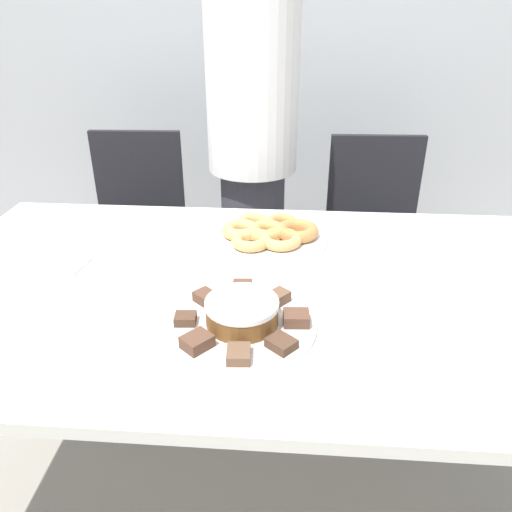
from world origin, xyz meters
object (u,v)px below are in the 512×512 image
at_px(frosted_cake, 241,312).
at_px(napkin, 63,263).
at_px(person_standing, 253,152).
at_px(office_chair_left, 137,243).
at_px(office_chair_right, 373,250).
at_px(plate_donuts, 267,238).
at_px(plate_cake, 241,325).

relative_size(frosted_cake, napkin, 1.12).
xyz_separation_m(person_standing, office_chair_left, (-0.52, 0.06, -0.44)).
bearing_deg(person_standing, napkin, -122.18).
xyz_separation_m(person_standing, frosted_cake, (0.05, -1.00, -0.08)).
distance_m(office_chair_left, office_chair_right, 1.04).
height_order(office_chair_left, frosted_cake, office_chair_left).
distance_m(person_standing, frosted_cake, 1.00).
distance_m(office_chair_left, napkin, 0.86).
bearing_deg(plate_donuts, office_chair_left, 135.68).
bearing_deg(person_standing, office_chair_left, 173.89).
distance_m(plate_cake, plate_donuts, 0.46).
bearing_deg(office_chair_left, plate_cake, -63.56).
distance_m(frosted_cake, napkin, 0.58).
distance_m(office_chair_right, plate_cake, 1.20).
bearing_deg(frosted_cake, plate_donuts, 85.75).
bearing_deg(plate_donuts, plate_cake, -94.25).
height_order(person_standing, frosted_cake, person_standing).
relative_size(plate_cake, plate_donuts, 0.91).
bearing_deg(frosted_cake, person_standing, 93.07).
bearing_deg(plate_cake, napkin, 153.59).
bearing_deg(napkin, person_standing, 57.82).
height_order(person_standing, office_chair_left, person_standing).
bearing_deg(frosted_cake, plate_cake, 64.16).
relative_size(office_chair_right, frosted_cake, 5.41).
height_order(frosted_cake, napkin, frosted_cake).
distance_m(person_standing, plate_cake, 1.00).
bearing_deg(plate_cake, frosted_cake, -115.84).
xyz_separation_m(person_standing, office_chair_right, (0.52, 0.06, -0.44)).
distance_m(plate_cake, frosted_cake, 0.03).
height_order(person_standing, plate_cake, person_standing).
xyz_separation_m(plate_cake, plate_donuts, (0.03, 0.45, 0.00)).
relative_size(person_standing, plate_cake, 4.88).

